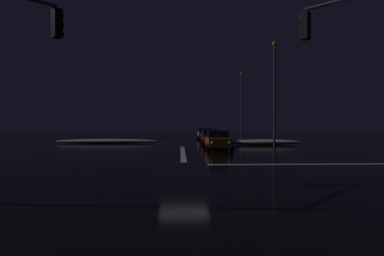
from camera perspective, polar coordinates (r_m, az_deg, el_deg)
ground at (r=16.95m, az=-1.40°, el=-6.64°), size 120.00×120.00×0.10m
stop_line_north at (r=24.36m, az=-1.62°, el=-4.29°), size 0.35×12.71×0.01m
centre_line_ns at (r=35.93m, az=-1.78°, el=-2.70°), size 22.00×0.15×0.01m
crosswalk_bar_east at (r=18.64m, az=22.66°, el=-5.87°), size 12.71×0.40×0.01m
snow_bank_left_curb at (r=37.12m, az=-14.65°, el=-2.25°), size 11.14×1.50×0.47m
snow_bank_right_curb at (r=33.86m, az=12.38°, el=-2.46°), size 7.75×1.50×0.55m
sedan_orange at (r=26.72m, az=4.52°, el=-2.14°), size 2.02×4.33×1.57m
sedan_red at (r=32.99m, az=3.37°, el=-1.61°), size 2.02×4.33×1.57m
sedan_black at (r=39.43m, az=3.01°, el=-1.24°), size 2.02×4.33×1.57m
sedan_silver at (r=45.08m, az=2.21°, el=-1.01°), size 2.02×4.33×1.57m
streetlamp_right_far at (r=46.82m, az=8.72°, el=4.72°), size 0.44×0.44×9.47m
streetlamp_right_near at (r=31.33m, az=14.27°, el=7.05°), size 0.44×0.44×9.81m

